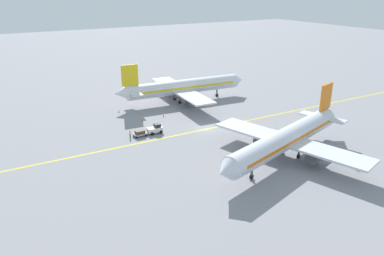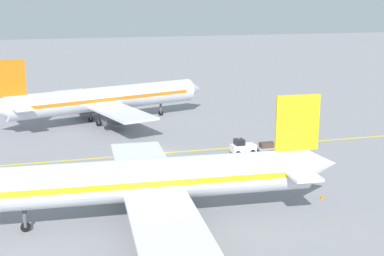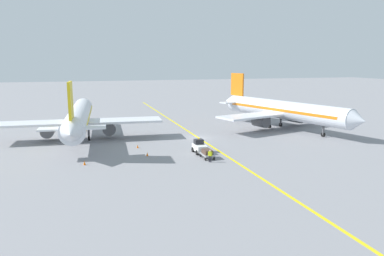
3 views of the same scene
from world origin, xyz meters
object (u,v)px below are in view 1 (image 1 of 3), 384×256
(baggage_cart_trailing, at_px, (140,133))
(traffic_cone_by_wingtip, at_px, (163,116))
(ground_crew_worker, at_px, (130,133))
(traffic_cone_mid_apron, at_px, (119,111))
(airplane_adjacent_stand, at_px, (287,138))
(traffic_cone_near_nose, at_px, (143,120))
(baggage_tug_white, at_px, (155,129))
(airplane_at_gate, at_px, (183,87))

(baggage_cart_trailing, relative_size, traffic_cone_by_wingtip, 4.75)
(ground_crew_worker, height_order, traffic_cone_mid_apron, ground_crew_worker)
(airplane_adjacent_stand, xyz_separation_m, traffic_cone_by_wingtip, (-30.02, -8.56, -3.43))
(traffic_cone_near_nose, bearing_deg, traffic_cone_by_wingtip, 95.89)
(baggage_cart_trailing, bearing_deg, traffic_cone_mid_apron, 174.80)
(traffic_cone_by_wingtip, bearing_deg, traffic_cone_near_nose, -84.11)
(baggage_tug_white, bearing_deg, airplane_at_gate, 137.35)
(ground_crew_worker, bearing_deg, baggage_tug_white, 87.23)
(traffic_cone_mid_apron, height_order, traffic_cone_by_wingtip, same)
(traffic_cone_near_nose, bearing_deg, traffic_cone_mid_apron, -165.09)
(baggage_cart_trailing, relative_size, ground_crew_worker, 1.56)
(baggage_cart_trailing, bearing_deg, traffic_cone_near_nose, 153.82)
(baggage_tug_white, xyz_separation_m, traffic_cone_near_nose, (-7.67, 0.49, -0.63))
(baggage_tug_white, height_order, traffic_cone_near_nose, baggage_tug_white)
(traffic_cone_near_nose, xyz_separation_m, traffic_cone_mid_apron, (-8.64, -2.30, 0.00))
(traffic_cone_mid_apron, bearing_deg, baggage_tug_white, 6.33)
(ground_crew_worker, bearing_deg, airplane_adjacent_stand, 41.67)
(airplane_at_gate, bearing_deg, traffic_cone_by_wingtip, -48.44)
(airplane_adjacent_stand, distance_m, traffic_cone_near_nose, 32.76)
(baggage_cart_trailing, xyz_separation_m, traffic_cone_mid_apron, (-16.35, 1.49, -0.49))
(airplane_adjacent_stand, bearing_deg, ground_crew_worker, -138.33)
(traffic_cone_mid_apron, bearing_deg, airplane_at_gate, 91.41)
(airplane_adjacent_stand, xyz_separation_m, baggage_tug_white, (-21.80, -14.37, -2.81))
(airplane_at_gate, relative_size, traffic_cone_by_wingtip, 64.62)
(baggage_cart_trailing, height_order, traffic_cone_by_wingtip, baggage_cart_trailing)
(airplane_at_gate, relative_size, ground_crew_worker, 21.15)
(ground_crew_worker, xyz_separation_m, traffic_cone_mid_apron, (-16.06, 3.45, -0.63))
(airplane_at_gate, xyz_separation_m, traffic_cone_mid_apron, (0.42, -17.23, -3.43))
(traffic_cone_by_wingtip, bearing_deg, baggage_tug_white, -35.24)
(baggage_cart_trailing, relative_size, traffic_cone_mid_apron, 4.75)
(airplane_at_gate, relative_size, baggage_tug_white, 11.79)
(airplane_at_gate, relative_size, traffic_cone_mid_apron, 64.62)
(airplane_adjacent_stand, xyz_separation_m, baggage_cart_trailing, (-21.76, -17.67, -2.95))
(baggage_tug_white, distance_m, baggage_cart_trailing, 3.30)
(traffic_cone_near_nose, height_order, traffic_cone_by_wingtip, same)
(ground_crew_worker, xyz_separation_m, traffic_cone_near_nose, (-7.42, 5.75, -0.63))
(airplane_adjacent_stand, xyz_separation_m, traffic_cone_near_nose, (-29.47, -13.88, -3.43))
(traffic_cone_by_wingtip, bearing_deg, airplane_at_gate, 131.56)
(baggage_tug_white, bearing_deg, airplane_adjacent_stand, 33.39)
(airplane_adjacent_stand, relative_size, traffic_cone_by_wingtip, 63.36)
(baggage_cart_trailing, height_order, ground_crew_worker, ground_crew_worker)
(airplane_adjacent_stand, relative_size, traffic_cone_near_nose, 63.36)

